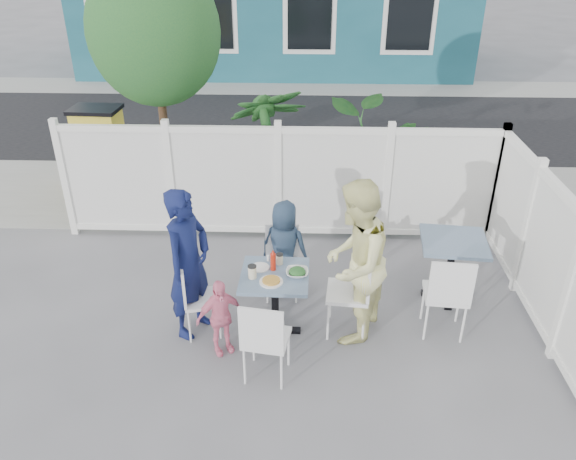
{
  "coord_description": "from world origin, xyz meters",
  "views": [
    {
      "loc": [
        0.47,
        -4.5,
        3.88
      ],
      "look_at": [
        0.29,
        0.7,
        1.03
      ],
      "focal_mm": 35.0,
      "sensor_mm": 36.0,
      "label": 1
    }
  ],
  "objects_px": {
    "spare_table": "(452,253)",
    "chair_near": "(264,336)",
    "toddler": "(220,317)",
    "boy": "(284,248)",
    "utility_cabinet": "(102,150)",
    "chair_back": "(282,256)",
    "man": "(189,264)",
    "main_table": "(275,288)",
    "chair_right": "(356,285)",
    "woman": "(354,263)",
    "chair_left": "(194,293)"
  },
  "relations": [
    {
      "from": "boy",
      "to": "woman",
      "type": "bearing_deg",
      "value": 148.72
    },
    {
      "from": "main_table",
      "to": "spare_table",
      "type": "distance_m",
      "value": 2.11
    },
    {
      "from": "main_table",
      "to": "chair_left",
      "type": "distance_m",
      "value": 0.84
    },
    {
      "from": "chair_near",
      "to": "man",
      "type": "bearing_deg",
      "value": 146.79
    },
    {
      "from": "main_table",
      "to": "chair_right",
      "type": "relative_size",
      "value": 0.74
    },
    {
      "from": "spare_table",
      "to": "chair_back",
      "type": "bearing_deg",
      "value": 179.1
    },
    {
      "from": "spare_table",
      "to": "chair_back",
      "type": "height_order",
      "value": "chair_back"
    },
    {
      "from": "spare_table",
      "to": "chair_near",
      "type": "distance_m",
      "value": 2.51
    },
    {
      "from": "spare_table",
      "to": "woman",
      "type": "bearing_deg",
      "value": -148.88
    },
    {
      "from": "chair_back",
      "to": "boy",
      "type": "bearing_deg",
      "value": -120.43
    },
    {
      "from": "utility_cabinet",
      "to": "woman",
      "type": "height_order",
      "value": "woman"
    },
    {
      "from": "main_table",
      "to": "boy",
      "type": "relative_size",
      "value": 0.63
    },
    {
      "from": "chair_right",
      "to": "chair_back",
      "type": "bearing_deg",
      "value": 54.43
    },
    {
      "from": "spare_table",
      "to": "toddler",
      "type": "distance_m",
      "value": 2.73
    },
    {
      "from": "chair_back",
      "to": "utility_cabinet",
      "type": "bearing_deg",
      "value": -45.17
    },
    {
      "from": "main_table",
      "to": "chair_back",
      "type": "relative_size",
      "value": 0.86
    },
    {
      "from": "spare_table",
      "to": "chair_right",
      "type": "xyz_separation_m",
      "value": [
        -1.13,
        -0.67,
        -0.01
      ]
    },
    {
      "from": "chair_right",
      "to": "man",
      "type": "distance_m",
      "value": 1.74
    },
    {
      "from": "chair_left",
      "to": "chair_back",
      "type": "xyz_separation_m",
      "value": [
        0.88,
        0.78,
        -0.0
      ]
    },
    {
      "from": "boy",
      "to": "chair_right",
      "type": "bearing_deg",
      "value": 151.71
    },
    {
      "from": "spare_table",
      "to": "boy",
      "type": "height_order",
      "value": "boy"
    },
    {
      "from": "chair_right",
      "to": "chair_near",
      "type": "bearing_deg",
      "value": 136.59
    },
    {
      "from": "chair_back",
      "to": "chair_right",
      "type": "bearing_deg",
      "value": 137.73
    },
    {
      "from": "spare_table",
      "to": "woman",
      "type": "height_order",
      "value": "woman"
    },
    {
      "from": "chair_left",
      "to": "chair_near",
      "type": "bearing_deg",
      "value": 33.99
    },
    {
      "from": "utility_cabinet",
      "to": "toddler",
      "type": "bearing_deg",
      "value": -55.06
    },
    {
      "from": "utility_cabinet",
      "to": "boy",
      "type": "distance_m",
      "value": 4.24
    },
    {
      "from": "main_table",
      "to": "woman",
      "type": "xyz_separation_m",
      "value": [
        0.81,
        0.01,
        0.31
      ]
    },
    {
      "from": "chair_back",
      "to": "main_table",
      "type": "bearing_deg",
      "value": 85.71
    },
    {
      "from": "boy",
      "to": "toddler",
      "type": "relative_size",
      "value": 1.36
    },
    {
      "from": "main_table",
      "to": "chair_near",
      "type": "height_order",
      "value": "chair_near"
    },
    {
      "from": "toddler",
      "to": "boy",
      "type": "bearing_deg",
      "value": 32.38
    },
    {
      "from": "man",
      "to": "boy",
      "type": "relative_size",
      "value": 1.42
    },
    {
      "from": "utility_cabinet",
      "to": "chair_back",
      "type": "relative_size",
      "value": 1.52
    },
    {
      "from": "chair_back",
      "to": "boy",
      "type": "height_order",
      "value": "boy"
    },
    {
      "from": "spare_table",
      "to": "chair_near",
      "type": "height_order",
      "value": "chair_near"
    },
    {
      "from": "main_table",
      "to": "boy",
      "type": "bearing_deg",
      "value": 85.34
    },
    {
      "from": "utility_cabinet",
      "to": "spare_table",
      "type": "height_order",
      "value": "utility_cabinet"
    },
    {
      "from": "chair_right",
      "to": "chair_near",
      "type": "height_order",
      "value": "chair_right"
    },
    {
      "from": "chair_left",
      "to": "boy",
      "type": "height_order",
      "value": "boy"
    },
    {
      "from": "spare_table",
      "to": "chair_back",
      "type": "distance_m",
      "value": 1.94
    },
    {
      "from": "utility_cabinet",
      "to": "man",
      "type": "distance_m",
      "value": 4.25
    },
    {
      "from": "main_table",
      "to": "chair_near",
      "type": "relative_size",
      "value": 0.8
    },
    {
      "from": "chair_near",
      "to": "utility_cabinet",
      "type": "bearing_deg",
      "value": 133.33
    },
    {
      "from": "chair_back",
      "to": "boy",
      "type": "distance_m",
      "value": 0.1
    },
    {
      "from": "utility_cabinet",
      "to": "toddler",
      "type": "distance_m",
      "value": 4.74
    },
    {
      "from": "chair_left",
      "to": "chair_right",
      "type": "relative_size",
      "value": 0.86
    },
    {
      "from": "main_table",
      "to": "man",
      "type": "distance_m",
      "value": 0.92
    },
    {
      "from": "main_table",
      "to": "chair_left",
      "type": "relative_size",
      "value": 0.86
    },
    {
      "from": "chair_near",
      "to": "man",
      "type": "distance_m",
      "value": 1.16
    }
  ]
}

